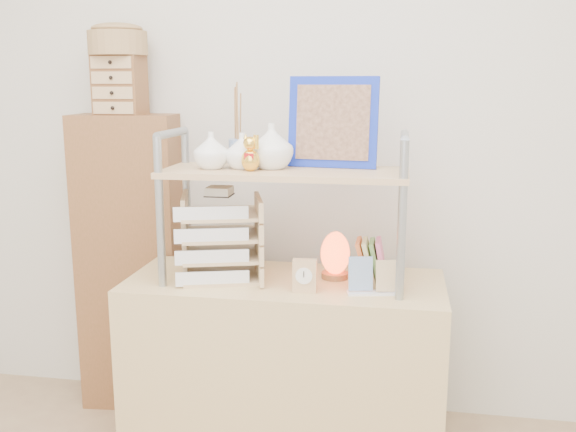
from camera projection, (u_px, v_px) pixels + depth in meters
name	position (u px, v px, depth m)	size (l,w,h in m)	color
desk	(285.00, 372.00, 2.51)	(1.20, 0.50, 0.75)	tan
cabinet	(131.00, 263.00, 2.94)	(0.45, 0.24, 1.35)	brown
hutch	(279.00, 165.00, 2.36)	(0.90, 0.34, 0.76)	#939AA0
letter_tray	(221.00, 242.00, 2.43)	(0.35, 0.35, 0.36)	tan
salt_lamp	(335.00, 255.00, 2.44)	(0.12, 0.11, 0.18)	brown
desk_clock	(305.00, 276.00, 2.28)	(0.09, 0.04, 0.12)	tan
postcard_stand	(373.00, 283.00, 2.27)	(0.19, 0.09, 0.13)	white
drawer_chest	(120.00, 85.00, 2.76)	(0.20, 0.16, 0.25)	brown
woven_basket	(118.00, 43.00, 2.72)	(0.25, 0.25, 0.10)	#956943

